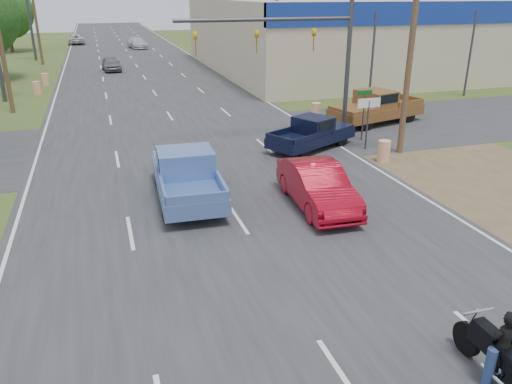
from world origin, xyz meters
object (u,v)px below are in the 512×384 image
object	(u,v)px
distant_car_silver	(137,43)
red_convertible	(317,186)
brown_pickup	(375,107)
distant_car_grey	(111,64)
blue_pickup	(186,174)
motorcycle	(502,364)
distant_car_white	(76,39)
rider	(502,351)
navy_pickup	(313,133)

from	to	relation	value
distant_car_silver	red_convertible	bearing A→B (deg)	-96.79
brown_pickup	distant_car_grey	world-z (taller)	brown_pickup
red_convertible	brown_pickup	distance (m)	13.23
blue_pickup	distant_car_grey	xyz separation A→B (m)	(-1.34, 34.51, -0.26)
brown_pickup	distant_car_silver	xyz separation A→B (m)	(-9.58, 47.18, -0.25)
red_convertible	blue_pickup	bearing A→B (deg)	155.37
motorcycle	brown_pickup	world-z (taller)	brown_pickup
distant_car_white	motorcycle	bearing A→B (deg)	94.44
distant_car_grey	distant_car_white	xyz separation A→B (m)	(-3.86, 29.69, 0.02)
motorcycle	blue_pickup	xyz separation A→B (m)	(-4.11, 11.50, 0.41)
motorcycle	blue_pickup	world-z (taller)	blue_pickup
blue_pickup	brown_pickup	size ratio (longest dim) A/B	0.93
red_convertible	rider	size ratio (longest dim) A/B	2.99
blue_pickup	distant_car_white	distance (m)	64.41
rider	navy_pickup	bearing A→B (deg)	-99.33
motorcycle	blue_pickup	size ratio (longest dim) A/B	0.41
navy_pickup	distant_car_white	distance (m)	60.95
rider	navy_pickup	xyz separation A→B (m)	(2.96, 15.93, 0.00)
brown_pickup	distant_car_silver	size ratio (longest dim) A/B	1.24
navy_pickup	distant_car_grey	size ratio (longest dim) A/B	1.26
motorcycle	distant_car_white	size ratio (longest dim) A/B	0.47
distant_car_grey	distant_car_silver	distance (m)	21.20
navy_pickup	distant_car_silver	size ratio (longest dim) A/B	1.01
red_convertible	rider	distance (m)	9.18
brown_pickup	navy_pickup	bearing A→B (deg)	107.50
rider	distant_car_white	size ratio (longest dim) A/B	0.32
blue_pickup	distant_car_white	bearing A→B (deg)	97.28
motorcycle	navy_pickup	size ratio (longest dim) A/B	0.47
brown_pickup	distant_car_silver	bearing A→B (deg)	-4.23
navy_pickup	motorcycle	bearing A→B (deg)	-37.62
red_convertible	distant_car_white	xyz separation A→B (m)	(-9.51, 66.45, -0.08)
red_convertible	distant_car_grey	size ratio (longest dim) A/B	1.19
red_convertible	motorcycle	xyz separation A→B (m)	(-0.21, -9.25, -0.25)
blue_pickup	distant_car_silver	xyz separation A→B (m)	(2.98, 55.27, -0.22)
brown_pickup	distant_car_white	world-z (taller)	brown_pickup
navy_pickup	brown_pickup	distance (m)	6.55
red_convertible	navy_pickup	distance (m)	7.30
red_convertible	navy_pickup	bearing A→B (deg)	70.67
red_convertible	motorcycle	bearing A→B (deg)	-88.37
red_convertible	navy_pickup	size ratio (longest dim) A/B	0.94
motorcycle	brown_pickup	size ratio (longest dim) A/B	0.38
rider	brown_pickup	xyz separation A→B (m)	(8.45, 19.52, 0.18)
rider	distant_car_white	world-z (taller)	rider
navy_pickup	brown_pickup	size ratio (longest dim) A/B	0.82
motorcycle	navy_pickup	world-z (taller)	navy_pickup
distant_car_grey	navy_pickup	bearing A→B (deg)	-78.76
blue_pickup	distant_car_white	world-z (taller)	blue_pickup
rider	distant_car_silver	world-z (taller)	rider
red_convertible	blue_pickup	xyz separation A→B (m)	(-4.32, 2.25, 0.16)
red_convertible	distant_car_grey	world-z (taller)	red_convertible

